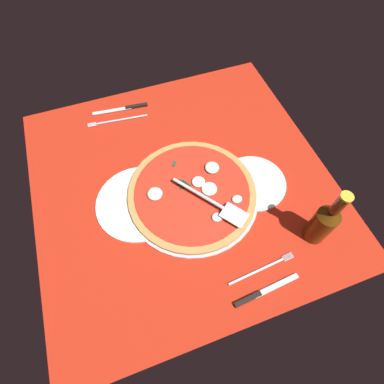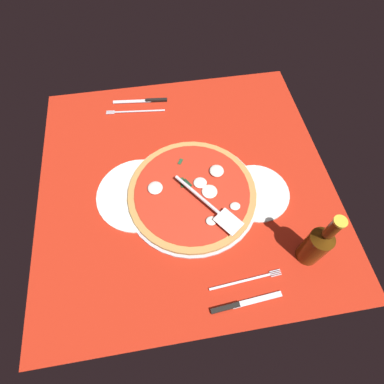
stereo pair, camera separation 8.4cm
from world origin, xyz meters
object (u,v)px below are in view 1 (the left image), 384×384
dinner_plate_left (254,183)px  dinner_plate_right (139,203)px  pizza (192,192)px  place_setting_near (122,115)px  pizza_server (212,202)px  place_setting_far (261,282)px  beer_bottle (323,222)px

dinner_plate_left → dinner_plate_right: size_ratio=0.79×
pizza → place_setting_near: pizza is taller
dinner_plate_left → pizza_server: (15.79, 3.63, 3.69)cm
place_setting_far → beer_bottle: beer_bottle is taller
pizza → pizza_server: size_ratio=1.79×
pizza_server → place_setting_far: (-4.32, 25.00, -3.82)cm
dinner_plate_right → place_setting_near: place_setting_near is taller
pizza → beer_bottle: beer_bottle is taller
dinner_plate_left → pizza: 19.87cm
place_setting_near → beer_bottle: (-41.10, 64.57, 8.24)cm
place_setting_near → beer_bottle: 76.98cm
pizza_server → place_setting_far: 25.66cm
dinner_plate_right → dinner_plate_left: bearing=171.6°
dinner_plate_left → dinner_plate_right: 36.40cm
pizza_server → place_setting_near: 49.84cm
pizza_server → place_setting_near: bearing=163.6°
dinner_plate_left → pizza: bearing=-7.8°
dinner_plate_left → beer_bottle: bearing=111.6°
dinner_plate_left → place_setting_near: (32.61, -43.12, -0.14)cm
place_setting_far → dinner_plate_right: bearing=121.5°
dinner_plate_left → place_setting_far: size_ratio=0.99×
place_setting_far → beer_bottle: bearing=15.5°
dinner_plate_right → pizza: pizza is taller
dinner_plate_right → beer_bottle: 52.57cm
pizza → beer_bottle: 37.71cm
dinner_plate_left → pizza_server: 16.61cm
place_setting_near → place_setting_far: same height
pizza → place_setting_near: bearing=-72.2°
pizza_server → place_setting_far: bearing=-26.4°
pizza_server → place_setting_near: (16.82, -46.76, -3.82)cm
dinner_plate_right → pizza_server: bearing=156.1°
dinner_plate_left → beer_bottle: beer_bottle is taller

